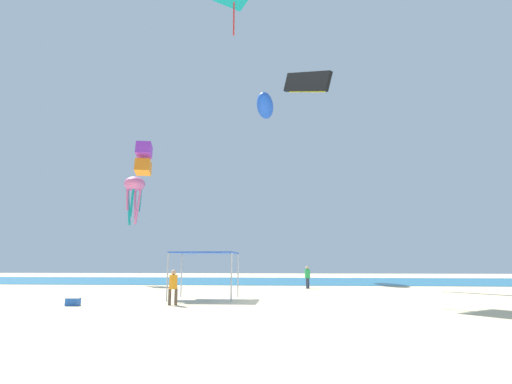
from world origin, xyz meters
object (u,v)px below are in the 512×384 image
person_leftmost (307,275)px  kite_inflatable_blue (265,106)px  cooler_box (73,302)px  kite_octopus_pink (134,187)px  person_near_tent (173,284)px  kite_parafoil_black (307,82)px  kite_box_purple (144,159)px  canopy_tent (205,255)px

person_leftmost → kite_inflatable_blue: size_ratio=0.24×
person_leftmost → cooler_box: bearing=164.1°
kite_octopus_pink → kite_inflatable_blue: 20.32m
person_near_tent → kite_parafoil_black: (7.28, 17.68, 18.15)m
person_leftmost → kite_inflatable_blue: bearing=38.6°
person_leftmost → kite_parafoil_black: kite_parafoil_black is taller
person_near_tent → kite_box_purple: size_ratio=0.73×
person_near_tent → cooler_box: (-4.38, -0.51, -0.75)m
kite_box_purple → kite_inflatable_blue: 26.76m
person_leftmost → kite_inflatable_blue: (-4.00, 16.24, 20.41)m
person_near_tent → cooler_box: person_near_tent is taller
person_leftmost → kite_octopus_pink: 18.65m
cooler_box → kite_inflatable_blue: 36.71m
canopy_tent → cooler_box: (-5.17, -3.62, -2.14)m
person_near_tent → kite_inflatable_blue: kite_inflatable_blue is taller
canopy_tent → kite_box_purple: (-4.83, 2.99, 6.24)m
person_leftmost → cooler_box: 16.99m
person_leftmost → kite_parafoil_black: (0.61, 5.31, 18.09)m
cooler_box → kite_parafoil_black: bearing=57.3°
canopy_tent → cooler_box: canopy_tent is taller
canopy_tent → kite_box_purple: size_ratio=1.54×
person_near_tent → kite_parafoil_black: bearing=-121.6°
cooler_box → kite_inflatable_blue: bearing=76.4°
cooler_box → kite_octopus_pink: kite_octopus_pink is taller
person_leftmost → kite_parafoil_black: 18.86m
kite_parafoil_black → person_leftmost: bearing=-48.1°
person_near_tent → person_leftmost: 14.05m
kite_box_purple → kite_octopus_pink: bearing=-76.1°
kite_octopus_pink → canopy_tent: bearing=87.2°
kite_parafoil_black → kite_inflatable_blue: bearing=161.4°
canopy_tent → kite_octopus_pink: (-10.05, 14.60, 6.75)m
person_leftmost → kite_octopus_pink: bearing=96.2°
kite_box_purple → person_leftmost: bearing=-160.0°
person_near_tent → canopy_tent: bearing=-113.4°
person_leftmost → kite_octopus_pink: size_ratio=0.36×
kite_inflatable_blue → kite_box_purple: bearing=163.6°
kite_octopus_pink → cooler_box: bearing=67.7°
canopy_tent → kite_inflatable_blue: (1.88, 25.50, 19.08)m
cooler_box → kite_octopus_pink: size_ratio=0.12×
person_near_tent → cooler_box: size_ratio=2.75×
kite_box_purple → kite_inflatable_blue: bearing=-116.9°
cooler_box → person_leftmost: bearing=49.4°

